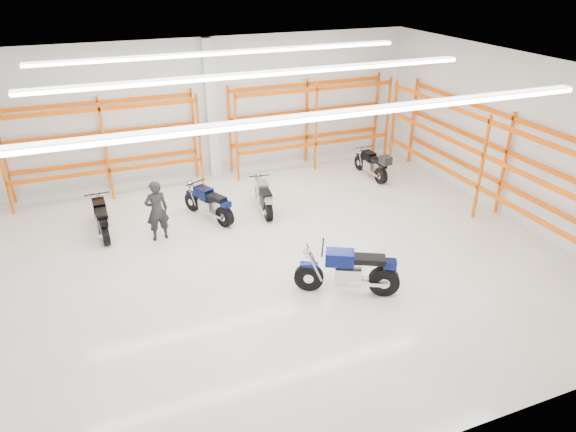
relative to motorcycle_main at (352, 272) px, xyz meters
name	(u,v)px	position (x,y,z in m)	size (l,w,h in m)	color
ground	(274,258)	(-1.07, 2.01, -0.53)	(14.00, 14.00, 0.00)	beige
room_shell	(272,129)	(-1.07, 2.04, 2.75)	(14.02, 12.02, 4.51)	white
motorcycle_main	(352,272)	(0.00, 0.00, 0.00)	(2.13, 1.22, 1.14)	black
motorcycle_back_a	(102,219)	(-4.91, 4.85, -0.08)	(0.66, 1.98, 0.97)	black
motorcycle_back_b	(210,204)	(-2.03, 4.65, -0.07)	(1.04, 1.88, 1.00)	black
motorcycle_back_c	(264,198)	(-0.45, 4.55, -0.09)	(0.64, 1.91, 0.94)	black
motorcycle_back_d	(373,165)	(3.78, 5.62, -0.05)	(0.62, 1.95, 1.00)	black
standing_man	(157,211)	(-3.55, 4.03, 0.29)	(0.60, 0.39, 1.65)	black
structural_column	(211,110)	(-1.07, 7.83, 1.72)	(0.32, 0.32, 4.50)	white
pallet_racking_back_left	(104,140)	(-4.47, 7.49, 1.25)	(5.67, 0.87, 3.00)	#FF620C
pallet_racking_back_right	(311,117)	(2.33, 7.49, 1.25)	(5.67, 0.87, 3.00)	#FF620C
pallet_racking_side	(495,156)	(5.41, 2.01, 1.28)	(0.87, 9.07, 3.00)	#FF620C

